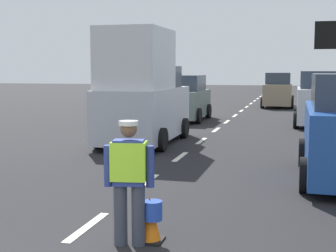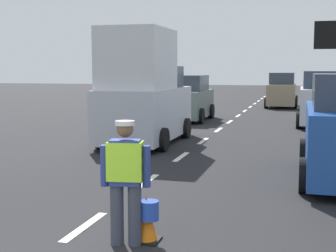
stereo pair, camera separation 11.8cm
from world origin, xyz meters
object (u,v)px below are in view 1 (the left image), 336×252
(car_parked_far, at_px, (319,100))
(traffic_cone_near, at_px, (150,219))
(road_worker, at_px, (131,176))
(delivery_truck, at_px, (142,93))
(car_outgoing_far, at_px, (278,91))
(car_oncoming_second, at_px, (186,100))

(car_parked_far, bearing_deg, traffic_cone_near, -100.75)
(road_worker, relative_size, traffic_cone_near, 2.62)
(delivery_truck, bearing_deg, car_parked_far, 49.82)
(road_worker, bearing_deg, car_outgoing_far, 87.68)
(traffic_cone_near, bearing_deg, delivery_truck, 108.44)
(car_outgoing_far, bearing_deg, car_parked_far, -78.33)
(car_outgoing_far, bearing_deg, road_worker, -92.32)
(road_worker, distance_m, delivery_truck, 8.88)
(road_worker, height_order, car_outgoing_far, car_outgoing_far)
(road_worker, height_order, car_oncoming_second, car_oncoming_second)
(delivery_truck, bearing_deg, traffic_cone_near, -71.56)
(car_oncoming_second, bearing_deg, car_outgoing_far, 67.37)
(car_parked_far, bearing_deg, car_oncoming_second, 173.68)
(road_worker, bearing_deg, car_oncoming_second, 100.09)
(traffic_cone_near, xyz_separation_m, car_parked_far, (2.83, 14.90, 0.74))
(road_worker, distance_m, car_outgoing_far, 24.89)
(traffic_cone_near, xyz_separation_m, delivery_truck, (-2.76, 8.28, 1.29))
(car_parked_far, bearing_deg, delivery_truck, -130.18)
(car_parked_far, xyz_separation_m, car_outgoing_far, (-2.02, 9.78, -0.07))
(road_worker, xyz_separation_m, car_parked_far, (3.03, 15.09, 0.12))
(car_outgoing_far, bearing_deg, delivery_truck, -102.28)
(road_worker, relative_size, delivery_truck, 0.36)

